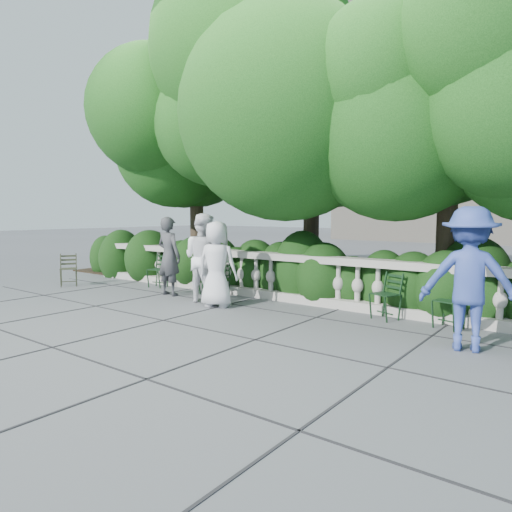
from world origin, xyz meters
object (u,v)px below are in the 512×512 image
Objects in this scene: chair_c at (204,296)px; person_businessman at (217,264)px; person_casual_man at (203,258)px; person_older_blue at (469,279)px; person_woman_grey at (169,256)px; chair_b at (154,288)px; chair_e at (443,330)px; chair_f at (379,321)px; chair_d at (210,297)px; chair_a at (217,297)px; chair_weathered at (69,287)px.

person_businessman reaches higher than chair_c.
person_older_blue reaches higher than person_casual_man.
person_businessman is 0.96× the size of person_woman_grey.
chair_b and chair_e have the same top height.
chair_f is at bearing -8.81° from chair_b.
chair_d is 1.00× the size of chair_e.
chair_b is 0.43× the size of person_older_blue.
chair_b is 1.45m from person_woman_grey.
chair_a and chair_f have the same top height.
person_businessman is at bearing -65.84° from chair_a.
person_businessman is at bearing -51.55° from chair_weathered.
person_businessman is (2.77, -0.75, 0.85)m from chair_b.
chair_c is 0.49× the size of person_businessman.
chair_b is at bearing -157.68° from chair_f.
chair_a is 1.37m from person_businessman.
chair_a is 4.06m from chair_weathered.
chair_e is at bearing 22.26° from chair_f.
chair_a and chair_b have the same top height.
chair_f is 3.77m from person_casual_man.
chair_weathered is 4.70m from person_businessman.
person_woman_grey is (-1.72, 0.30, 0.04)m from person_businessman.
chair_f is 4.84m from person_woman_grey.
person_casual_man is (-3.61, -0.58, 0.92)m from chair_f.
chair_b is 0.47× the size of person_woman_grey.
chair_b is 1.00× the size of chair_d.
person_woman_grey is at bearing -24.32° from person_businessman.
chair_a is 1.00× the size of chair_d.
person_businessman is at bearing -24.54° from chair_b.
person_casual_man is at bearing -47.43° from chair_weathered.
chair_weathered is at bearing -8.80° from person_businessman.
person_older_blue is (5.35, -0.86, 0.97)m from chair_a.
chair_weathered is at bearing -156.12° from chair_b.
chair_d is at bearing -162.50° from chair_e.
chair_d is (1.98, -0.09, 0.00)m from chair_b.
person_woman_grey is (-5.80, -0.53, 0.89)m from chair_e.
person_casual_man is (0.20, -0.42, 0.92)m from chair_d.
person_woman_grey is (-0.98, -0.49, 0.89)m from chair_a.
chair_d is at bearing -70.53° from person_casual_man.
chair_a is at bearing -153.69° from person_woman_grey.
chair_e is 1.43m from person_older_blue.
chair_a is 1.00× the size of chair_e.
chair_f is (3.81, 0.16, 0.00)m from chair_d.
chair_d is at bearing -53.95° from person_businessman.
person_woman_grey is at bearing -32.51° from chair_b.
chair_b is (-2.04, -0.04, 0.00)m from chair_a.
person_casual_man reaches higher than person_businessman.
chair_c is at bearing -157.24° from chair_f.
person_casual_man reaches higher than chair_b.
chair_e is 8.78m from chair_weathered.
chair_c is 5.82m from person_older_blue.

